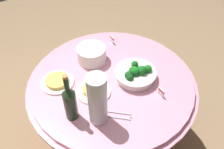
# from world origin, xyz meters

# --- Properties ---
(ground_plane) EXTENTS (6.00, 6.00, 0.00)m
(ground_plane) POSITION_xyz_m (0.00, 0.00, 0.00)
(ground_plane) COLOR #9E7F5B
(buffet_table) EXTENTS (1.16, 1.16, 0.74)m
(buffet_table) POSITION_xyz_m (0.00, 0.00, 0.38)
(buffet_table) COLOR maroon
(buffet_table) RESTS_ON ground_plane
(broccoli_bowl) EXTENTS (0.28, 0.28, 0.12)m
(broccoli_bowl) POSITION_xyz_m (-0.07, -0.14, 0.78)
(broccoli_bowl) COLOR white
(broccoli_bowl) RESTS_ON buffet_table
(plate_stack) EXTENTS (0.21, 0.21, 0.11)m
(plate_stack) POSITION_xyz_m (0.25, 0.02, 0.80)
(plate_stack) COLOR white
(plate_stack) RESTS_ON buffet_table
(wine_bottle) EXTENTS (0.07, 0.07, 0.34)m
(wine_bottle) POSITION_xyz_m (-0.13, 0.35, 0.87)
(wine_bottle) COLOR #1E351F
(wine_bottle) RESTS_ON buffet_table
(decorative_fruit_vase) EXTENTS (0.11, 0.11, 0.34)m
(decorative_fruit_vase) POSITION_xyz_m (-0.22, 0.23, 0.89)
(decorative_fruit_vase) COLOR silver
(decorative_fruit_vase) RESTS_ON buffet_table
(serving_tongs) EXTENTS (0.14, 0.15, 0.01)m
(serving_tongs) POSITION_xyz_m (-0.27, 0.12, 0.74)
(serving_tongs) COLOR silver
(serving_tongs) RESTS_ON buffet_table
(food_plate_noodles) EXTENTS (0.22, 0.22, 0.04)m
(food_plate_noodles) POSITION_xyz_m (0.17, 0.32, 0.75)
(food_plate_noodles) COLOR white
(food_plate_noodles) RESTS_ON buffet_table
(food_plate_fried_egg) EXTENTS (0.22, 0.22, 0.04)m
(food_plate_fried_egg) POSITION_xyz_m (-0.03, 0.16, 0.76)
(food_plate_fried_egg) COLOR white
(food_plate_fried_egg) RESTS_ON buffet_table
(label_placard_front) EXTENTS (0.05, 0.01, 0.05)m
(label_placard_front) POSITION_xyz_m (-0.28, -0.19, 0.77)
(label_placard_front) COLOR white
(label_placard_front) RESTS_ON buffet_table
(label_placard_mid) EXTENTS (0.05, 0.02, 0.05)m
(label_placard_mid) POSITION_xyz_m (0.35, -0.22, 0.77)
(label_placard_mid) COLOR white
(label_placard_mid) RESTS_ON buffet_table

